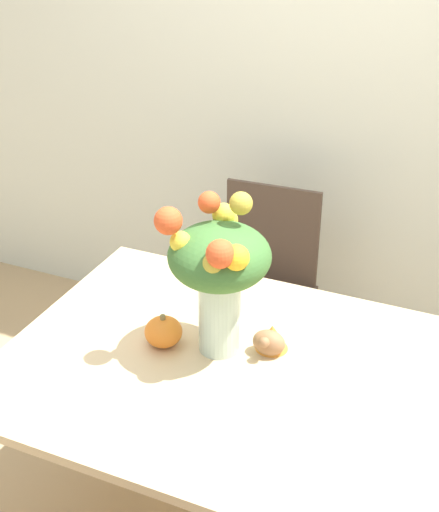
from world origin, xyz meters
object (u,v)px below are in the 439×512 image
pumpkin (163,332)px  dining_chair_near_window (261,292)px  flower_vase (219,267)px  turkey_figurine (271,339)px

pumpkin → dining_chair_near_window: 0.90m
flower_vase → turkey_figurine: flower_vase is taller
pumpkin → dining_chair_near_window: bearing=89.5°
pumpkin → flower_vase: bearing=16.5°
pumpkin → turkey_figurine: 0.32m
turkey_figurine → pumpkin: bearing=-162.0°
flower_vase → pumpkin: (-0.16, -0.05, -0.24)m
dining_chair_near_window → turkey_figurine: bearing=-70.5°
flower_vase → turkey_figurine: 0.29m
flower_vase → dining_chair_near_window: 0.98m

